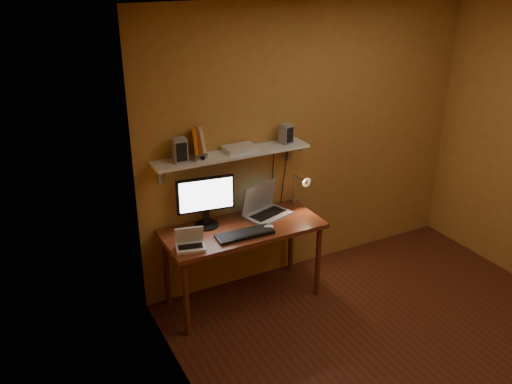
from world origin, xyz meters
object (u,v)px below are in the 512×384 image
desk (243,236)px  netbook (190,242)px  mouse (268,227)px  router (240,148)px  wall_shelf (232,154)px  monitor (206,199)px  laptop (264,207)px  desk_lamp (301,186)px  keyboard (245,234)px  shelf_camera (201,157)px  speaker_right (286,134)px  speaker_left (180,150)px

desk → netbook: (-0.54, -0.12, 0.13)m
mouse → router: size_ratio=0.36×
router → wall_shelf: bearing=-174.7°
netbook → monitor: bearing=61.1°
laptop → mouse: laptop is taller
laptop → desk_lamp: (0.38, -0.02, 0.13)m
laptop → mouse: bearing=-128.9°
router → keyboard: bearing=-110.7°
mouse → shelf_camera: bearing=155.0°
monitor → netbook: bearing=-124.6°
desk_lamp → router: size_ratio=1.39×
speaker_right → router: speaker_right is taller
desk_lamp → mouse: bearing=-152.0°
speaker_left → monitor: bearing=-0.5°
speaker_left → speaker_right: bearing=5.9°
desk → wall_shelf: 0.72m
laptop → monitor: bearing=159.9°
monitor → mouse: size_ratio=5.11×
desk → desk_lamp: desk_lamp is taller
netbook → speaker_right: (1.06, 0.31, 0.66)m
desk → speaker_right: speaker_right is taller
desk → mouse: mouse is taller
desk_lamp → wall_shelf: bearing=174.1°
wall_shelf → desk_lamp: wall_shelf is taller
desk_lamp → shelf_camera: size_ratio=3.59×
wall_shelf → netbook: size_ratio=5.31×
desk_lamp → router: router is taller
monitor → laptop: bearing=5.6°
mouse → speaker_right: speaker_right is taller
laptop → desk: bearing=-170.9°
netbook → desk_lamp: size_ratio=0.70×
desk_lamp → speaker_left: 1.24m
mouse → desk_lamp: (0.49, 0.26, 0.19)m
monitor → desk_lamp: (0.93, -0.04, -0.05)m
speaker_left → shelf_camera: bearing=-16.1°
netbook → mouse: 0.71m
router → speaker_left: bearing=-178.5°
laptop → speaker_left: bearing=159.0°
netbook → shelf_camera: bearing=61.0°
netbook → router: 0.91m
desk → desk_lamp: bearing=10.8°
shelf_camera → speaker_left: bearing=158.4°
desk_lamp → laptop: bearing=177.7°
desk_lamp → speaker_right: (-0.13, 0.07, 0.50)m
monitor → shelf_camera: (-0.04, -0.04, 0.40)m
mouse → speaker_right: (0.35, 0.33, 0.69)m
netbook → speaker_left: 0.74m
monitor → keyboard: size_ratio=1.02×
speaker_left → netbook: bearing=-97.0°
router → laptop: bearing=-16.0°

